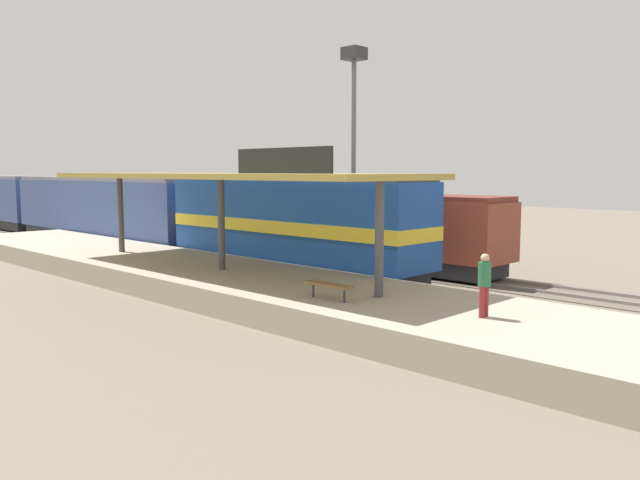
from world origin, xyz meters
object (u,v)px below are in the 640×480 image
at_px(platform_bench, 329,285).
at_px(passenger_carriage_front, 103,209).
at_px(freight_car, 391,230).
at_px(locomotive, 291,223).
at_px(light_mast, 354,107).
at_px(person_waiting, 484,282).

distance_m(platform_bench, passenger_carriage_front, 26.79).
bearing_deg(freight_car, locomotive, 154.85).
height_order(platform_bench, light_mast, light_mast).
xyz_separation_m(platform_bench, locomotive, (6.00, 8.09, 1.07)).
height_order(passenger_carriage_front, freight_car, passenger_carriage_front).
bearing_deg(locomotive, passenger_carriage_front, 90.00).
height_order(passenger_carriage_front, person_waiting, passenger_carriage_front).
xyz_separation_m(locomotive, freight_car, (4.60, -2.16, -0.44)).
xyz_separation_m(locomotive, light_mast, (7.80, 3.12, 5.99)).
relative_size(locomotive, light_mast, 1.23).
bearing_deg(passenger_carriage_front, platform_bench, -102.95).
xyz_separation_m(passenger_carriage_front, freight_car, (4.60, -20.16, -0.34)).
distance_m(locomotive, freight_car, 5.10).
bearing_deg(locomotive, platform_bench, -126.56).
xyz_separation_m(platform_bench, passenger_carriage_front, (6.00, 26.09, 0.97)).
relative_size(freight_car, person_waiting, 7.02).
xyz_separation_m(locomotive, person_waiting, (-4.77, -12.64, -0.56)).
bearing_deg(passenger_carriage_front, light_mast, -62.34).
height_order(locomotive, light_mast, light_mast).
bearing_deg(person_waiting, locomotive, 69.32).
bearing_deg(freight_car, platform_bench, -150.77).
height_order(platform_bench, locomotive, locomotive).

